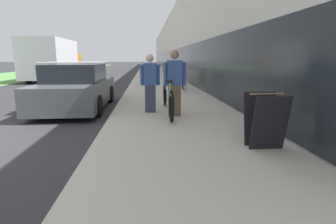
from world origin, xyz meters
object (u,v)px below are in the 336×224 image
object	(u,v)px
person_rider	(175,83)
cruiser_bike_nearest	(181,81)
cruiser_bike_middle	(180,78)
tandem_bicycle	(168,98)
sandwich_board_sign	(265,120)
person_bystander	(150,83)
parked_sedan_curbside	(77,89)
moving_truck	(53,60)
bike_rack_hoop	(185,80)

from	to	relation	value
person_rider	cruiser_bike_nearest	size ratio (longest dim) A/B	0.91
person_rider	cruiser_bike_nearest	xyz separation A→B (m)	(0.99, 6.13, -0.47)
cruiser_bike_nearest	cruiser_bike_middle	size ratio (longest dim) A/B	1.00
tandem_bicycle	sandwich_board_sign	bearing A→B (deg)	-64.85
person_rider	person_bystander	size ratio (longest dim) A/B	1.06
person_bystander	parked_sedan_curbside	xyz separation A→B (m)	(-2.28, 1.38, -0.27)
person_rider	moving_truck	size ratio (longest dim) A/B	0.25
person_rider	bike_rack_hoop	distance (m)	4.77
person_rider	sandwich_board_sign	xyz separation A→B (m)	(1.21, -2.51, -0.37)
cruiser_bike_nearest	sandwich_board_sign	size ratio (longest dim) A/B	2.00
bike_rack_hoop	parked_sedan_curbside	world-z (taller)	parked_sedan_curbside
cruiser_bike_nearest	moving_truck	bearing A→B (deg)	140.50
person_bystander	sandwich_board_sign	size ratio (longest dim) A/B	1.72
cruiser_bike_nearest	sandwich_board_sign	bearing A→B (deg)	-88.50
tandem_bicycle	sandwich_board_sign	size ratio (longest dim) A/B	3.19
cruiser_bike_nearest	sandwich_board_sign	xyz separation A→B (m)	(0.23, -8.64, 0.09)
tandem_bicycle	bike_rack_hoop	size ratio (longest dim) A/B	3.40
parked_sedan_curbside	sandwich_board_sign	bearing A→B (deg)	-47.11
cruiser_bike_nearest	moving_truck	distance (m)	10.72
person_bystander	cruiser_bike_middle	world-z (taller)	person_bystander
cruiser_bike_middle	parked_sedan_curbside	xyz separation A→B (m)	(-4.08, -6.29, 0.14)
sandwich_board_sign	parked_sedan_curbside	bearing A→B (deg)	132.89
bike_rack_hoop	cruiser_bike_middle	size ratio (longest dim) A/B	0.47
sandwich_board_sign	parked_sedan_curbside	xyz separation A→B (m)	(-4.10, 4.41, 0.05)
tandem_bicycle	person_bystander	world-z (taller)	person_bystander
bike_rack_hoop	sandwich_board_sign	size ratio (longest dim) A/B	0.94
tandem_bicycle	sandwich_board_sign	xyz separation A→B (m)	(1.35, -2.88, 0.06)
cruiser_bike_nearest	parked_sedan_curbside	xyz separation A→B (m)	(-3.87, -4.22, 0.15)
bike_rack_hoop	moving_truck	distance (m)	11.65
tandem_bicycle	cruiser_bike_middle	size ratio (longest dim) A/B	1.60
bike_rack_hoop	cruiser_bike_nearest	world-z (taller)	bike_rack_hoop
cruiser_bike_nearest	parked_sedan_curbside	bearing A→B (deg)	-132.51
person_rider	cruiser_bike_middle	xyz separation A→B (m)	(1.19, 8.19, -0.45)
sandwich_board_sign	moving_truck	distance (m)	17.61
person_rider	moving_truck	bearing A→B (deg)	119.31
cruiser_bike_nearest	parked_sedan_curbside	world-z (taller)	parked_sedan_curbside
bike_rack_hoop	person_bystander	bearing A→B (deg)	-110.51
cruiser_bike_middle	parked_sedan_curbside	world-z (taller)	parked_sedan_curbside
cruiser_bike_nearest	cruiser_bike_middle	xyz separation A→B (m)	(0.21, 2.06, 0.01)
cruiser_bike_middle	sandwich_board_sign	bearing A→B (deg)	-89.89
person_rider	moving_truck	distance (m)	14.82
parked_sedan_curbside	person_rider	bearing A→B (deg)	-33.37
cruiser_bike_nearest	tandem_bicycle	bearing A→B (deg)	-101.09
sandwich_board_sign	bike_rack_hoop	bearing A→B (deg)	92.10
tandem_bicycle	person_bystander	bearing A→B (deg)	161.83
person_bystander	cruiser_bike_middle	size ratio (longest dim) A/B	0.86
cruiser_bike_nearest	sandwich_board_sign	distance (m)	8.64
tandem_bicycle	bike_rack_hoop	distance (m)	4.43
cruiser_bike_middle	moving_truck	bearing A→B (deg)	150.74
bike_rack_hoop	sandwich_board_sign	bearing A→B (deg)	-87.90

